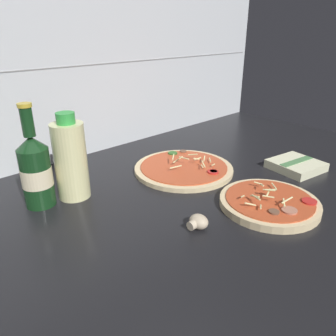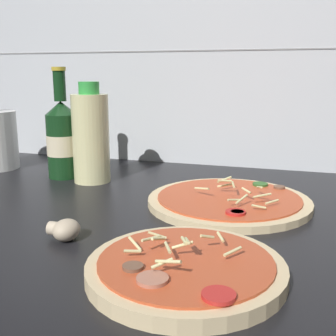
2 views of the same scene
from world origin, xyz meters
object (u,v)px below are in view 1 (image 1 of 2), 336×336
object	(u,v)px
pizza_far	(184,168)
oil_bottle	(71,160)
dish_towel	(296,165)
mushroom_left	(198,222)
pizza_near	(269,203)
beer_bottle	(36,170)

from	to	relation	value
pizza_far	oil_bottle	xyz separation A→B (cm)	(-30.17, 7.64, 8.74)
dish_towel	pizza_far	bearing A→B (deg)	138.57
mushroom_left	dish_towel	bearing A→B (deg)	1.06
pizza_near	beer_bottle	xyz separation A→B (cm)	(-37.52, 36.92, 7.60)
pizza_near	mushroom_left	world-z (taller)	pizza_near
pizza_near	oil_bottle	world-z (taller)	oil_bottle
beer_bottle	oil_bottle	size ratio (longest dim) A/B	1.14
mushroom_left	pizza_far	bearing A→B (deg)	49.76
pizza_far	dish_towel	bearing A→B (deg)	-41.43
beer_bottle	pizza_far	bearing A→B (deg)	-13.81
pizza_near	dish_towel	xyz separation A→B (cm)	(24.71, 6.13, 0.21)
beer_bottle	pizza_near	bearing A→B (deg)	-44.54
pizza_far	pizza_near	bearing A→B (deg)	-90.78
pizza_near	beer_bottle	bearing A→B (deg)	135.46
oil_bottle	dish_towel	world-z (taller)	oil_bottle
pizza_near	mushroom_left	distance (cm)	19.23
mushroom_left	pizza_near	bearing A→B (deg)	-16.08
pizza_far	dish_towel	xyz separation A→B (cm)	(24.34, -21.48, 0.46)
pizza_near	mushroom_left	size ratio (longest dim) A/B	5.09
beer_bottle	oil_bottle	bearing A→B (deg)	-12.27
dish_towel	pizza_near	bearing A→B (deg)	-166.07
dish_towel	oil_bottle	bearing A→B (deg)	151.89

